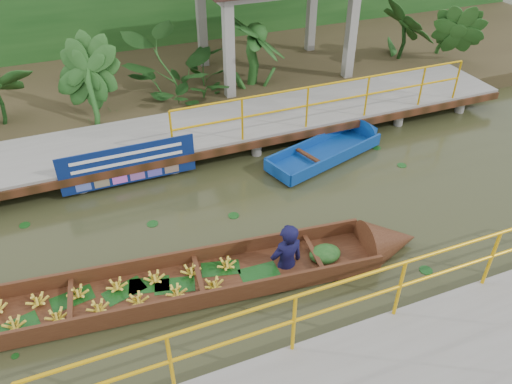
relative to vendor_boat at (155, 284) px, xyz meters
name	(u,v)px	position (x,y,z in m)	size (l,w,h in m)	color
ground	(261,233)	(2.21, 0.81, -0.24)	(80.00, 80.00, 0.00)	#2E3018
land_strip	(167,77)	(2.21, 8.31, -0.01)	(30.00, 8.00, 0.45)	#352C1A
far_dock	(207,130)	(2.23, 4.24, 0.24)	(16.00, 2.06, 1.66)	gray
vendor_boat	(155,284)	(0.00, 0.00, 0.00)	(10.21, 2.08, 2.18)	#3A1C0F
moored_blue_boat	(348,142)	(5.37, 2.98, -0.09)	(3.49, 1.81, 0.81)	navy
blue_banner	(129,164)	(0.21, 3.29, 0.32)	(2.86, 0.04, 0.89)	navy
tropical_plants	(249,56)	(4.02, 6.11, 1.16)	(14.52, 1.52, 1.90)	#154014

